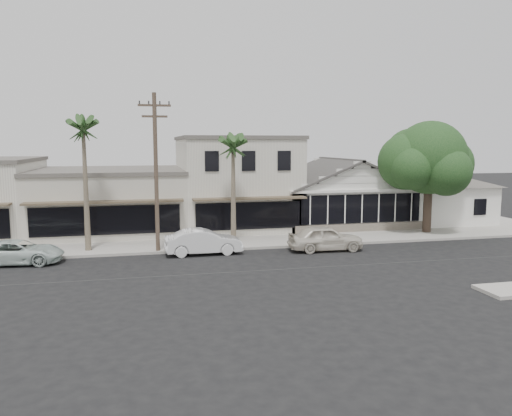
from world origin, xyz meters
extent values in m
plane|color=black|center=(0.00, 0.00, 0.00)|extent=(140.00, 140.00, 0.00)
cube|color=#9E9991|center=(-8.00, 6.75, 0.07)|extent=(90.00, 3.50, 0.15)
cube|color=white|center=(5.00, 12.50, 1.50)|extent=(10.00, 8.00, 3.00)
cube|color=black|center=(5.00, 8.44, 1.75)|extent=(8.80, 0.10, 2.00)
cube|color=#60564C|center=(5.00, 8.45, 0.35)|extent=(9.60, 0.18, 0.70)
cube|color=white|center=(13.20, 11.50, 1.50)|extent=(6.00, 6.00, 3.00)
cube|color=silver|center=(-3.00, 13.50, 3.25)|extent=(8.00, 10.00, 6.50)
cube|color=beige|center=(-12.00, 13.50, 2.10)|extent=(10.00, 10.00, 4.20)
cylinder|color=brown|center=(-9.00, 5.20, 4.50)|extent=(0.24, 0.24, 9.00)
cube|color=brown|center=(-9.00, 5.20, 8.30)|extent=(1.80, 0.12, 0.12)
cube|color=brown|center=(-9.00, 5.20, 7.70)|extent=(1.40, 0.12, 0.12)
imported|color=beige|center=(0.58, 3.74, 0.74)|extent=(4.40, 1.90, 1.48)
imported|color=white|center=(-6.50, 4.35, 0.71)|extent=(4.36, 1.58, 1.43)
imported|color=silver|center=(-16.15, 4.18, 0.62)|extent=(4.65, 2.45, 1.25)
cylinder|color=#48392B|center=(9.36, 7.31, 1.53)|extent=(0.57, 0.57, 3.07)
sphere|color=#163616|center=(9.36, 7.31, 5.27)|extent=(4.98, 4.98, 4.98)
sphere|color=#163616|center=(11.09, 7.88, 4.79)|extent=(3.64, 3.64, 3.64)
sphere|color=#163616|center=(7.83, 7.69, 4.98)|extent=(3.83, 3.83, 3.83)
sphere|color=#163616|center=(9.75, 5.87, 4.41)|extent=(3.26, 3.26, 3.26)
sphere|color=#163616|center=(8.79, 8.84, 5.56)|extent=(3.45, 3.45, 3.45)
sphere|color=#163616|center=(10.51, 8.65, 5.94)|extent=(3.07, 3.07, 3.07)
sphere|color=#163616|center=(7.64, 6.54, 4.60)|extent=(2.87, 2.87, 2.87)
cone|color=#726651|center=(-4.39, 6.41, 2.94)|extent=(0.36, 0.36, 5.87)
cone|color=#726651|center=(-12.89, 6.21, 3.43)|extent=(0.35, 0.35, 6.85)
camera|label=1|loc=(-9.77, -23.26, 6.19)|focal=35.00mm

